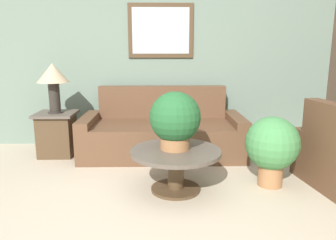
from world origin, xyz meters
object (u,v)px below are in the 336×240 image
couch_main (163,134)px  table_lamp (53,77)px  potted_plant_on_table (175,119)px  potted_plant_floor (272,146)px  coffee_table (176,161)px  side_table (57,133)px

couch_main → table_lamp: bearing=-179.9°
couch_main → potted_plant_on_table: size_ratio=3.71×
potted_plant_on_table → potted_plant_floor: potted_plant_on_table is taller
coffee_table → side_table: 2.00m
potted_plant_floor → potted_plant_on_table: bearing=-176.3°
side_table → potted_plant_on_table: 2.02m
couch_main → coffee_table: size_ratio=2.36×
coffee_table → potted_plant_floor: bearing=6.1°
coffee_table → couch_main: bearing=96.0°
potted_plant_on_table → potted_plant_floor: (1.03, 0.07, -0.31)m
side_table → table_lamp: bearing=0.0°
side_table → coffee_table: bearing=-37.5°
couch_main → side_table: (-1.46, -0.00, 0.01)m
couch_main → table_lamp: size_ratio=3.30×
potted_plant_floor → table_lamp: bearing=157.0°
couch_main → side_table: couch_main is taller
potted_plant_on_table → potted_plant_floor: size_ratio=0.78×
potted_plant_on_table → table_lamp: bearing=143.3°
table_lamp → potted_plant_floor: size_ratio=0.88×
side_table → table_lamp: size_ratio=0.90×
side_table → potted_plant_on_table: bearing=-36.7°
table_lamp → potted_plant_floor: 2.92m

